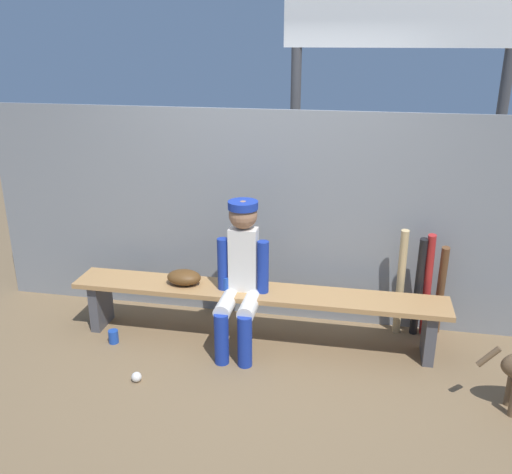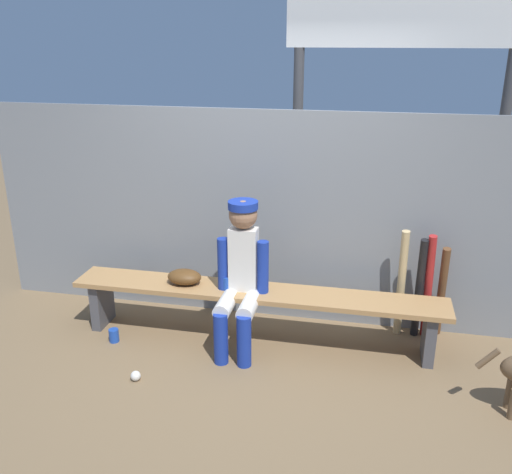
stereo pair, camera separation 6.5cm
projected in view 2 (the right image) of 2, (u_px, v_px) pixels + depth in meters
The scene contains 13 objects.
ground_plane at pixel (256, 340), 4.60m from camera, with size 30.00×30.00×0.00m, color brown.
chainlink_fence at pixel (268, 218), 4.73m from camera, with size 4.94×0.03×1.81m, color gray.
dugout_bench at pixel (256, 300), 4.47m from camera, with size 3.00×0.36×0.45m.
player_seated at pixel (240, 272), 4.30m from camera, with size 0.41×0.55×1.19m.
baseball_glove at pixel (184, 277), 4.54m from camera, with size 0.28×0.20×0.12m, color #593819.
bat_wood_natural at pixel (401, 284), 4.52m from camera, with size 0.06×0.06×0.93m, color tan.
bat_aluminum_black at pixel (419, 289), 4.48m from camera, with size 0.06×0.06×0.89m, color black.
bat_aluminum_red at pixel (428, 287), 4.47m from camera, with size 0.06×0.06×0.93m, color #B22323.
bat_wood_dark at pixel (441, 292), 4.51m from camera, with size 0.06×0.06×0.82m, color brown.
baseball at pixel (136, 376), 4.05m from camera, with size 0.07×0.07×0.07m, color white.
cup_on_ground at pixel (114, 335), 4.56m from camera, with size 0.08×0.08×0.11m, color #1E47AD.
cup_on_bench at pixel (227, 283), 4.44m from camera, with size 0.08×0.08×0.11m, color #1E47AD.
scoreboard at pixel (412, 40), 5.05m from camera, with size 2.42×0.27×3.29m.
Camera 2 is at (0.84, -3.94, 2.37)m, focal length 39.23 mm.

